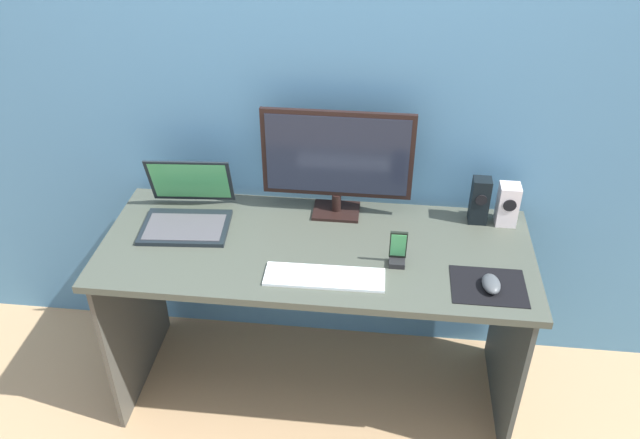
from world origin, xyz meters
The scene contains 11 objects.
ground_plane centered at (0.00, 0.00, 0.00)m, with size 8.00×8.00×0.00m, color tan.
wall_back centered at (0.00, 0.37, 1.25)m, with size 6.00×0.04×2.50m, color teal.
desk centered at (0.00, 0.00, 0.60)m, with size 1.57×0.64×0.75m.
monitor centered at (0.05, 0.23, 0.98)m, with size 0.57×0.14×0.43m.
speaker_right centered at (0.70, 0.23, 0.83)m, with size 0.08×0.08×0.17m.
speaker_near_monitor centered at (0.60, 0.23, 0.84)m, with size 0.07×0.07×0.19m.
laptop centered at (-0.51, 0.10, 0.79)m, with size 0.35×0.33×0.23m.
keyboard_external centered at (0.05, -0.18, 0.75)m, with size 0.41×0.12×0.01m, color white.
mousepad centered at (0.60, -0.16, 0.75)m, with size 0.25×0.20×0.00m, color black.
mouse centered at (0.61, -0.17, 0.77)m, with size 0.06×0.10×0.04m, color #474C4F.
phone_in_dock centered at (0.29, -0.07, 0.80)m, with size 0.06×0.05×0.14m.
Camera 1 is at (0.22, -1.89, 2.16)m, focal length 36.50 mm.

